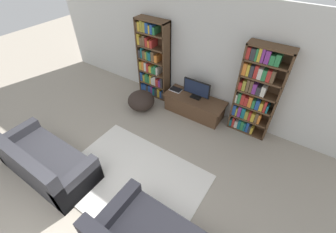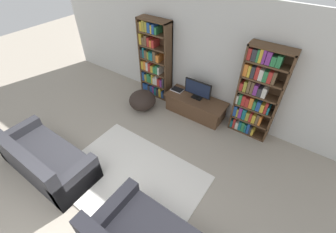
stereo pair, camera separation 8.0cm
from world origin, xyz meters
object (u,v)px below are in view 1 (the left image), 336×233
Objects in this scene: bookshelf_left at (153,62)px; tv_stand at (194,106)px; laptop at (176,90)px; beanbag_ottoman at (141,101)px; television at (197,89)px; couch_left_sectional at (44,163)px; bookshelf_right at (256,92)px.

tv_stand is (1.30, -0.16, -0.70)m from bookshelf_left.
laptop is 0.88m from beanbag_ottoman.
bookshelf_left is at bearing 171.18° from laptop.
laptop is at bearing 179.65° from television.
couch_left_sectional is at bearing -95.26° from beanbag_ottoman.
bookshelf_left is at bearing 100.58° from beanbag_ottoman.
bookshelf_left is 3.22m from couch_left_sectional.
bookshelf_left is at bearing 173.17° from tv_stand.
bookshelf_left is at bearing 88.29° from couch_left_sectional.
bookshelf_right reaches higher than beanbag_ottoman.
tv_stand is 0.59m from laptop.
bookshelf_right is 1.04× the size of couch_left_sectional.
television is at bearing -174.38° from bookshelf_right.
beanbag_ottoman reaches higher than tv_stand.
television is 0.59m from laptop.
laptop is at bearing 74.39° from couch_left_sectional.
bookshelf_left is 6.74× the size of laptop.
laptop is (-0.55, 0.00, -0.22)m from television.
laptop is (0.75, -0.12, -0.47)m from bookshelf_left.
laptop reaches higher than tv_stand.
couch_left_sectional is at bearing -114.69° from television.
bookshelf_left is 1.04× the size of couch_left_sectional.
bookshelf_left reaches higher than couch_left_sectional.
beanbag_ottoman is (0.13, -0.70, -0.70)m from bookshelf_left.
television is 0.34× the size of couch_left_sectional.
bookshelf_left is 3.02× the size of television.
bookshelf_left and bookshelf_right have the same top height.
bookshelf_right reaches higher than tv_stand.
couch_left_sectional is (-2.62, -3.16, -0.70)m from bookshelf_right.
television reaches higher than couch_left_sectional.
tv_stand is 2.23× the size of television.
television is at bearing 90.00° from tv_stand.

